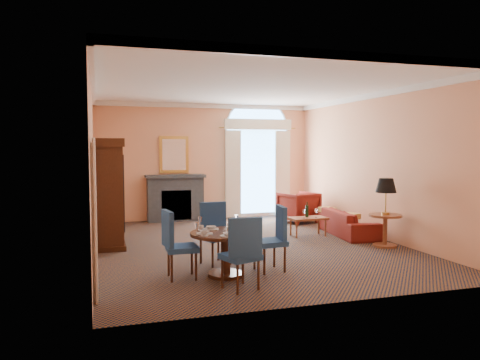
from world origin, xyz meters
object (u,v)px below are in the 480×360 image
object	(u,v)px
armchair	(298,207)
coffee_table	(308,218)
armoire	(108,195)
dining_table	(226,243)
side_table	(386,204)
sofa	(349,223)

from	to	relation	value
armchair	coffee_table	world-z (taller)	armchair
armoire	dining_table	size ratio (longest dim) A/B	1.97
armchair	side_table	xyz separation A→B (m)	(0.40, -3.34, 0.46)
coffee_table	sofa	bearing A→B (deg)	-11.40
coffee_table	armoire	bearing A→B (deg)	176.63
sofa	armchair	bearing A→B (deg)	15.98
armoire	coffee_table	xyz separation A→B (m)	(4.33, -0.12, -0.64)
dining_table	side_table	size ratio (longest dim) A/B	0.82
sofa	side_table	size ratio (longest dim) A/B	1.43
sofa	armchair	size ratio (longest dim) A/B	2.15
armoire	armchair	bearing A→B (deg)	19.37
armchair	sofa	bearing A→B (deg)	83.90
armchair	coffee_table	distance (m)	1.93
dining_table	coffee_table	size ratio (longest dim) A/B	1.30
armchair	side_table	distance (m)	3.39
armoire	coffee_table	distance (m)	4.38
dining_table	coffee_table	bearing A→B (deg)	44.94
sofa	side_table	world-z (taller)	side_table
armoire	dining_table	distance (m)	3.27
armchair	coffee_table	bearing A→B (deg)	56.27
sofa	armchair	distance (m)	2.04
dining_table	sofa	size ratio (longest dim) A/B	0.57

